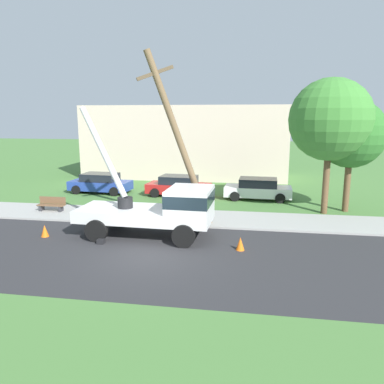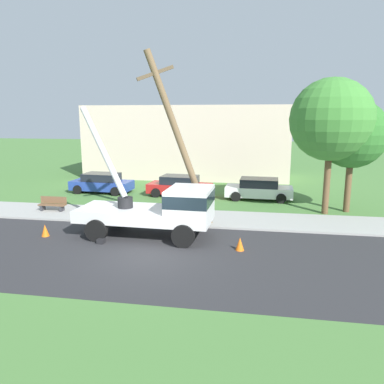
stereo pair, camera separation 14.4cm
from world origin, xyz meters
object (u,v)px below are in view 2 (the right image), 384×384
roadside_tree_far (331,120)px  leaning_utility_pole (179,140)px  roadside_tree_near (352,134)px  traffic_cone_behind (45,230)px  parked_sedan_white (259,189)px  parked_sedan_red (180,186)px  park_bench (53,204)px  traffic_cone_curbside (195,224)px  traffic_cone_ahead (240,244)px  utility_truck (162,207)px  parked_sedan_blue (102,183)px

roadside_tree_far → leaning_utility_pole: bearing=-153.2°
leaning_utility_pole → roadside_tree_near: 10.13m
traffic_cone_behind → parked_sedan_white: parked_sedan_white is taller
leaning_utility_pole → parked_sedan_red: bearing=101.4°
roadside_tree_far → park_bench: bearing=-171.7°
leaning_utility_pole → traffic_cone_curbside: 4.20m
park_bench → roadside_tree_near: roadside_tree_near is taller
roadside_tree_far → traffic_cone_curbside: bearing=-148.3°
traffic_cone_ahead → parked_sedan_red: (-4.61, 10.24, 0.43)m
leaning_utility_pole → traffic_cone_curbside: size_ratio=15.30×
traffic_cone_behind → parked_sedan_white: bearing=44.3°
utility_truck → traffic_cone_ahead: 3.97m
traffic_cone_ahead → traffic_cone_curbside: bearing=131.6°
traffic_cone_behind → roadside_tree_near: size_ratio=0.09×
traffic_cone_ahead → roadside_tree_near: bearing=52.0°
traffic_cone_behind → parked_sedan_white: size_ratio=0.13×
traffic_cone_curbside → park_bench: bearing=167.2°
leaning_utility_pole → park_bench: 8.93m
traffic_cone_curbside → roadside_tree_far: roadside_tree_far is taller
utility_truck → roadside_tree_far: roadside_tree_far is taller
parked_sedan_white → roadside_tree_far: 6.69m
parked_sedan_white → parked_sedan_red: bearing=177.4°
traffic_cone_ahead → parked_sedan_white: (0.84, 10.00, 0.43)m
traffic_cone_curbside → roadside_tree_far: size_ratio=0.07×
parked_sedan_blue → roadside_tree_far: roadside_tree_far is taller
traffic_cone_behind → park_bench: size_ratio=0.35×
leaning_utility_pole → traffic_cone_ahead: leaning_utility_pole is taller
utility_truck → roadside_tree_near: size_ratio=1.05×
traffic_cone_curbside → parked_sedan_blue: bearing=136.1°
leaning_utility_pole → parked_sedan_white: leaning_utility_pole is taller
parked_sedan_blue → parked_sedan_white: bearing=-2.2°
traffic_cone_curbside → traffic_cone_ahead: bearing=-48.4°
parked_sedan_white → park_bench: (-11.85, -5.43, -0.25)m
traffic_cone_curbside → parked_sedan_white: size_ratio=0.13×
leaning_utility_pole → roadside_tree_near: bearing=26.9°
roadside_tree_near → traffic_cone_curbside: bearing=-148.9°
utility_truck → roadside_tree_near: roadside_tree_near is taller
leaning_utility_pole → traffic_cone_ahead: bearing=-43.1°
park_bench → roadside_tree_near: bearing=10.0°
parked_sedan_white → roadside_tree_far: bearing=-40.4°
utility_truck → parked_sedan_white: size_ratio=1.51×
parked_sedan_white → roadside_tree_near: 6.76m
parked_sedan_white → park_bench: bearing=-155.4°
leaning_utility_pole → traffic_cone_behind: size_ratio=15.30×
parked_sedan_red → parked_sedan_blue: bearing=178.1°
traffic_cone_ahead → roadside_tree_near: roadside_tree_near is taller
traffic_cone_behind → traffic_cone_curbside: same height
traffic_cone_ahead → traffic_cone_behind: size_ratio=1.00×
parked_sedan_blue → parked_sedan_red: bearing=-1.9°
traffic_cone_behind → roadside_tree_far: size_ratio=0.07×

